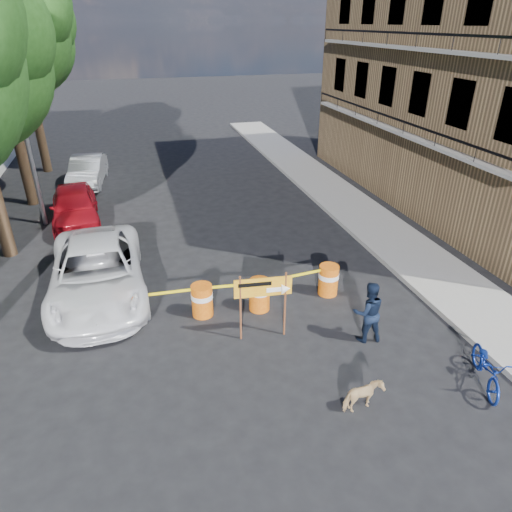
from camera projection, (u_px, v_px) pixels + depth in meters
ground at (260, 348)px, 11.03m from camera, size 120.00×120.00×0.00m
sidewalk_east at (372, 223)px, 17.60m from camera, size 2.40×40.00×0.15m
apartment_building at (498, 50)px, 17.96m from camera, size 8.00×16.00×12.00m
tree_far at (21, 41)px, 21.15m from camera, size 5.04×4.80×8.84m
streetlamp at (21, 107)px, 15.76m from camera, size 1.25×0.18×8.00m
barrel_far_left at (126, 309)px, 11.66m from camera, size 0.58×0.58×0.90m
barrel_mid_left at (202, 300)px, 12.06m from camera, size 0.58×0.58×0.90m
barrel_mid_right at (259, 294)px, 12.31m from camera, size 0.58×0.58×0.90m
barrel_far_right at (328, 279)px, 13.02m from camera, size 0.58×0.58×0.90m
detour_sign at (270, 292)px, 10.84m from camera, size 1.39×0.30×1.79m
pedestrian at (368, 312)px, 10.98m from camera, size 0.85×0.70×1.59m
bicycle at (492, 352)px, 9.56m from camera, size 0.91×1.06×1.72m
dog at (363, 397)px, 9.13m from camera, size 0.87×0.51×0.69m
suv_white at (97, 272)px, 12.79m from camera, size 2.67×5.55×1.52m
sedan_red at (75, 206)px, 17.49m from camera, size 2.07×4.32×1.42m
sedan_silver at (88, 171)px, 21.76m from camera, size 1.80×4.15×1.33m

